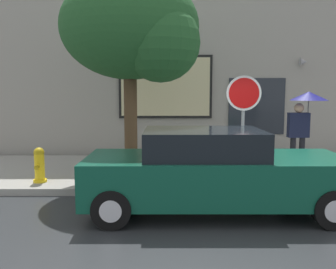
# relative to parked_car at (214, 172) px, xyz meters

# --- Properties ---
(ground_plane) EXTENTS (60.00, 60.00, 0.00)m
(ground_plane) POSITION_rel_parked_car_xyz_m (0.14, 0.01, -0.74)
(ground_plane) COLOR #282B2D
(sidewalk) EXTENTS (20.00, 4.00, 0.15)m
(sidewalk) POSITION_rel_parked_car_xyz_m (0.14, 3.01, -0.66)
(sidewalk) COLOR gray
(sidewalk) RESTS_ON ground
(building_facade) EXTENTS (20.00, 0.67, 7.00)m
(building_facade) POSITION_rel_parked_car_xyz_m (0.14, 5.50, 2.75)
(building_facade) COLOR #9E998E
(building_facade) RESTS_ON ground
(parked_car) EXTENTS (4.59, 1.83, 1.50)m
(parked_car) POSITION_rel_parked_car_xyz_m (0.00, 0.00, 0.00)
(parked_car) COLOR #0F4C38
(parked_car) RESTS_ON ground
(fire_hydrant) EXTENTS (0.30, 0.44, 0.78)m
(fire_hydrant) POSITION_rel_parked_car_xyz_m (-3.69, 1.61, -0.20)
(fire_hydrant) COLOR yellow
(fire_hydrant) RESTS_ON sidewalk
(pedestrian_with_umbrella) EXTENTS (0.95, 0.93, 2.02)m
(pedestrian_with_umbrella) POSITION_rel_parked_car_xyz_m (2.60, 2.69, 0.98)
(pedestrian_with_umbrella) COLOR black
(pedestrian_with_umbrella) RESTS_ON sidewalk
(street_tree) EXTENTS (3.17, 2.70, 4.67)m
(street_tree) POSITION_rel_parked_car_xyz_m (-1.54, 2.05, 2.79)
(street_tree) COLOR #4C3823
(street_tree) RESTS_ON sidewalk
(stop_sign) EXTENTS (0.76, 0.10, 2.36)m
(stop_sign) POSITION_rel_parked_car_xyz_m (0.84, 1.58, 1.08)
(stop_sign) COLOR gray
(stop_sign) RESTS_ON sidewalk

